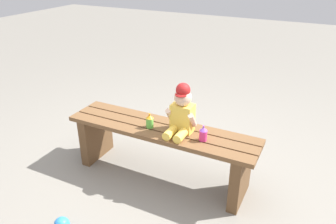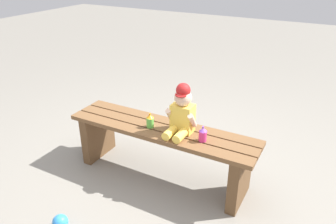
{
  "view_description": "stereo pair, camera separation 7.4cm",
  "coord_description": "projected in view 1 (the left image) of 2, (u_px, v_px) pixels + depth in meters",
  "views": [
    {
      "loc": [
        1.09,
        -2.05,
        1.74
      ],
      "look_at": [
        0.09,
        -0.05,
        0.65
      ],
      "focal_mm": 34.9,
      "sensor_mm": 36.0,
      "label": 1
    },
    {
      "loc": [
        1.16,
        -2.02,
        1.74
      ],
      "look_at": [
        0.09,
        -0.05,
        0.65
      ],
      "focal_mm": 34.9,
      "sensor_mm": 36.0,
      "label": 2
    }
  ],
  "objects": [
    {
      "name": "ground_plane",
      "position": [
        162.0,
        175.0,
        2.85
      ],
      "size": [
        16.0,
        16.0,
        0.0
      ],
      "primitive_type": "plane",
      "color": "gray"
    },
    {
      "name": "park_bench",
      "position": [
        161.0,
        144.0,
        2.71
      ],
      "size": [
        1.6,
        0.38,
        0.47
      ],
      "color": "brown",
      "rests_on": "ground_plane"
    },
    {
      "name": "child_figure",
      "position": [
        182.0,
        112.0,
        2.5
      ],
      "size": [
        0.23,
        0.27,
        0.4
      ],
      "color": "#F2C64C",
      "rests_on": "park_bench"
    },
    {
      "name": "sippy_cup_left",
      "position": [
        150.0,
        121.0,
        2.62
      ],
      "size": [
        0.06,
        0.06,
        0.12
      ],
      "color": "#66CC4C",
      "rests_on": "park_bench"
    },
    {
      "name": "sippy_cup_right",
      "position": [
        203.0,
        134.0,
        2.44
      ],
      "size": [
        0.06,
        0.06,
        0.12
      ],
      "color": "#E5337F",
      "rests_on": "park_bench"
    }
  ]
}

